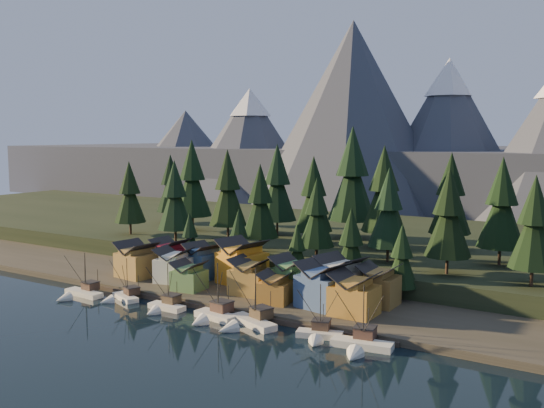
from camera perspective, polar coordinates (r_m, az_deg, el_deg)
The scene contains 46 objects.
ground at distance 118.65m, azimuth -9.63°, elevation -11.77°, with size 500.00×500.00×0.00m, color black.
shore_strip at distance 149.44m, azimuth 0.68°, elevation -7.53°, with size 400.00×50.00×1.50m, color #333025.
hillside at distance 192.52m, azimuth 8.46°, elevation -3.73°, with size 420.00×100.00×6.00m, color black.
dock at distance 130.69m, azimuth -4.76°, elevation -9.74°, with size 80.00×4.00×1.00m, color #41382E.
mountain_ridge at distance 308.10m, azimuth 17.06°, elevation 4.20°, with size 560.00×190.00×90.00m.
boat_0 at distance 147.25m, azimuth -17.69°, elevation -7.56°, with size 10.85×11.71×11.12m.
boat_1 at distance 141.53m, azimuth -13.99°, elevation -7.99°, with size 8.93×9.44×10.50m.
boat_2 at distance 131.77m, azimuth -10.17°, elevation -8.93°, with size 8.65×9.41×10.97m.
boat_3 at distance 123.67m, azimuth -5.65°, elevation -9.69°, with size 9.95×10.64×12.76m.
boat_4 at distance 119.26m, azimuth -2.32°, elevation -10.42°, with size 12.04×12.49×12.59m.
boat_5 at distance 112.80m, azimuth 4.41°, elevation -11.50°, with size 9.15×9.71×11.01m.
boat_6 at distance 108.11m, azimuth 8.31°, elevation -12.29°, with size 11.38×12.12×12.40m.
house_front_0 at distance 156.25m, azimuth -12.61°, elevation -5.03°, with size 9.86×9.44×8.90m.
house_front_1 at distance 149.48m, azimuth -9.19°, elevation -5.60°, with size 9.49×9.24×8.29m.
house_front_2 at distance 141.65m, azimuth -7.82°, elevation -6.62°, with size 7.34×7.39×6.62m.
house_front_3 at distance 136.57m, azimuth -2.06°, elevation -6.71°, with size 8.65×8.31×8.19m.
house_front_4 at distance 129.86m, azimuth 0.33°, elevation -7.80°, with size 7.32×7.74×6.53m.
house_front_5 at distance 126.45m, azimuth 4.72°, elevation -7.47°, with size 10.54×9.89×9.55m.
house_front_6 at distance 122.06m, azimuth 7.74°, elevation -8.27°, with size 8.64×8.17×8.59m.
house_back_0 at distance 159.41m, azimuth -9.59°, elevation -4.75°, with size 8.25×7.94×8.83m.
house_back_1 at distance 152.58m, azimuth -6.53°, elevation -5.24°, with size 9.06×9.14×8.66m.
house_back_2 at distance 145.82m, azimuth -2.85°, elevation -5.32°, with size 11.73×11.09×10.71m.
house_back_3 at distance 135.51m, azimuth 1.97°, elevation -6.69°, with size 9.48×8.66×8.73m.
house_back_4 at distance 131.50m, azimuth 6.48°, elevation -6.88°, with size 10.78×10.51×9.80m.
house_back_5 at distance 129.78m, azimuth 10.01°, elevation -7.42°, with size 7.71×7.81×8.57m.
tree_hill_0 at distance 194.04m, azimuth -13.25°, elevation 0.88°, with size 9.85×9.85×22.95m.
tree_hill_1 at distance 197.44m, azimuth -7.52°, elevation 2.16°, with size 12.72×12.72×29.63m.
tree_hill_2 at distance 176.08m, azimuth -9.13°, elevation 0.59°, with size 10.28×10.28×23.95m.
tree_hill_3 at distance 179.03m, azimuth -4.19°, elevation 1.28°, with size 11.56×11.56×26.94m.
tree_hill_4 at distance 186.95m, azimuth 0.50°, elevation 1.76°, with size 12.17×12.17×28.36m.
tree_hill_5 at distance 160.85m, azimuth -1.11°, elevation 0.03°, with size 10.10×10.10×23.53m.
tree_hill_6 at distance 169.55m, azimuth 3.93°, elevation 0.68°, with size 10.85×10.85×25.28m.
tree_hill_7 at distance 150.28m, azimuth 4.23°, elevation -1.05°, with size 8.86×8.86×20.65m.
tree_hill_8 at distance 168.22m, azimuth 10.48°, elevation 1.11°, with size 12.16×12.16×28.33m.
tree_hill_9 at distance 149.87m, azimuth 10.91°, elevation -0.61°, with size 10.01×10.01×23.31m.
tree_hill_10 at distance 170.83m, azimuth 16.46°, elevation 0.69°, with size 11.37×11.37×26.48m.
tree_hill_11 at distance 140.12m, azimuth 16.29°, elevation -1.07°, with size 10.33×10.33×24.08m.
tree_hill_12 at distance 153.64m, azimuth 20.80°, elevation -0.18°, with size 11.18×11.18×26.04m.
tree_hill_13 at distance 134.55m, azimuth 23.44°, elevation -1.88°, with size 9.93×9.93×23.13m.
tree_hill_15 at distance 182.60m, azimuth 7.56°, elevation 2.52°, with size 14.49×14.49×33.75m.
tree_hill_16 at distance 216.91m, azimuth -9.50°, elevation 1.74°, with size 10.44×10.44×24.32m.
tree_shore_0 at distance 163.59m, azimuth -7.74°, elevation -3.14°, with size 6.48×6.48×15.10m.
tree_shore_1 at distance 153.80m, azimuth -3.14°, elevation -3.31°, with size 7.31×7.31×17.04m.
tree_shore_2 at distance 145.09m, azimuth 2.38°, elevation -4.46°, with size 6.22×6.22×14.48m.
tree_shore_3 at distance 138.34m, azimuth 7.44°, elevation -3.93°, with size 8.32×8.32×19.37m.
tree_shore_4 at distance 134.20m, azimuth 12.11°, elevation -5.00°, with size 7.13×7.13×16.61m.
Camera 1 is at (75.28, -83.88, 37.07)m, focal length 40.00 mm.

